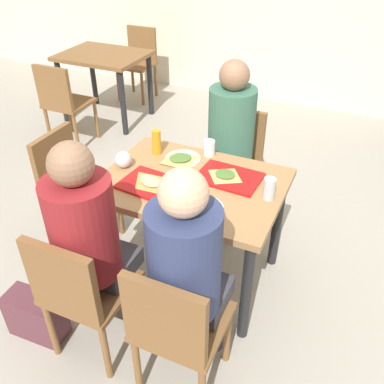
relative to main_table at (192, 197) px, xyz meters
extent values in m
cube|color=#9E998E|center=(0.00, 0.00, -0.64)|extent=(10.00, 10.00, 0.02)
cube|color=#9E7247|center=(0.00, 0.00, 0.09)|extent=(1.04, 0.77, 0.04)
cylinder|color=black|center=(-0.46, -0.32, -0.28)|extent=(0.06, 0.06, 0.69)
cylinder|color=black|center=(0.46, -0.32, -0.28)|extent=(0.06, 0.06, 0.69)
cylinder|color=black|center=(-0.46, 0.32, -0.28)|extent=(0.06, 0.06, 0.69)
cylinder|color=black|center=(0.46, 0.32, -0.28)|extent=(0.06, 0.06, 0.69)
cube|color=brown|center=(-0.26, -0.68, -0.20)|extent=(0.40, 0.40, 0.03)
cube|color=brown|center=(-0.26, -0.86, 0.01)|extent=(0.38, 0.04, 0.40)
cylinder|color=brown|center=(-0.43, -0.51, -0.42)|extent=(0.04, 0.04, 0.41)
cylinder|color=brown|center=(-0.09, -0.51, -0.42)|extent=(0.04, 0.04, 0.41)
cylinder|color=brown|center=(-0.43, -0.85, -0.42)|extent=(0.04, 0.04, 0.41)
cylinder|color=brown|center=(-0.09, -0.85, -0.42)|extent=(0.04, 0.04, 0.41)
cube|color=brown|center=(0.26, -0.68, -0.20)|extent=(0.40, 0.40, 0.03)
cube|color=brown|center=(0.26, -0.86, 0.01)|extent=(0.38, 0.04, 0.40)
cylinder|color=brown|center=(0.09, -0.51, -0.42)|extent=(0.04, 0.04, 0.41)
cylinder|color=brown|center=(0.43, -0.51, -0.42)|extent=(0.04, 0.04, 0.41)
cylinder|color=brown|center=(0.09, -0.85, -0.42)|extent=(0.04, 0.04, 0.41)
cube|color=brown|center=(0.00, 0.68, -0.20)|extent=(0.40, 0.40, 0.03)
cube|color=brown|center=(0.00, 0.86, 0.01)|extent=(0.38, 0.04, 0.40)
cylinder|color=brown|center=(0.17, 0.51, -0.42)|extent=(0.04, 0.04, 0.41)
cylinder|color=brown|center=(-0.17, 0.51, -0.42)|extent=(0.04, 0.04, 0.41)
cylinder|color=brown|center=(0.17, 0.85, -0.42)|extent=(0.04, 0.04, 0.41)
cylinder|color=brown|center=(-0.17, 0.85, -0.42)|extent=(0.04, 0.04, 0.41)
cube|color=brown|center=(-0.82, 0.00, -0.20)|extent=(0.40, 0.40, 0.03)
cube|color=brown|center=(-1.00, 0.00, 0.01)|extent=(0.04, 0.38, 0.40)
cylinder|color=brown|center=(-0.65, 0.17, -0.42)|extent=(0.04, 0.04, 0.41)
cylinder|color=brown|center=(-0.65, -0.17, -0.42)|extent=(0.04, 0.04, 0.41)
cylinder|color=brown|center=(-0.99, 0.17, -0.42)|extent=(0.04, 0.04, 0.41)
cylinder|color=brown|center=(-0.99, -0.17, -0.42)|extent=(0.04, 0.04, 0.41)
cylinder|color=#383842|center=(-0.34, -0.45, -0.41)|extent=(0.10, 0.10, 0.44)
cylinder|color=#383842|center=(-0.18, -0.45, -0.41)|extent=(0.10, 0.10, 0.44)
cube|color=#383842|center=(-0.26, -0.55, -0.14)|extent=(0.32, 0.28, 0.10)
cylinder|color=maroon|center=(-0.26, -0.66, 0.17)|extent=(0.32, 0.32, 0.52)
sphere|color=#8C664C|center=(-0.26, -0.66, 0.52)|extent=(0.20, 0.20, 0.20)
cylinder|color=#383842|center=(0.18, -0.45, -0.41)|extent=(0.10, 0.10, 0.44)
cylinder|color=#383842|center=(0.34, -0.45, -0.41)|extent=(0.10, 0.10, 0.44)
cube|color=#383842|center=(0.26, -0.55, -0.14)|extent=(0.32, 0.28, 0.10)
cylinder|color=navy|center=(0.26, -0.66, 0.17)|extent=(0.32, 0.32, 0.52)
sphere|color=#DBAD89|center=(0.26, -0.66, 0.52)|extent=(0.20, 0.20, 0.20)
cylinder|color=#383842|center=(0.08, 0.45, -0.41)|extent=(0.10, 0.10, 0.44)
cylinder|color=#383842|center=(-0.08, 0.45, -0.41)|extent=(0.10, 0.10, 0.44)
cube|color=#383842|center=(0.00, 0.55, -0.14)|extent=(0.32, 0.28, 0.10)
cylinder|color=#386651|center=(0.00, 0.66, 0.17)|extent=(0.32, 0.32, 0.52)
sphere|color=#8C664C|center=(0.00, 0.66, 0.52)|extent=(0.20, 0.20, 0.20)
cube|color=#B21414|center=(-0.18, -0.13, 0.12)|extent=(0.39, 0.30, 0.02)
cube|color=#B21414|center=(0.18, 0.11, 0.12)|extent=(0.37, 0.28, 0.02)
cylinder|color=white|center=(-0.16, 0.21, 0.11)|extent=(0.22, 0.22, 0.01)
cylinder|color=white|center=(0.16, -0.21, 0.11)|extent=(0.22, 0.22, 0.01)
pyramid|color=#C68C47|center=(-0.20, -0.13, 0.13)|extent=(0.25, 0.23, 0.01)
ellipsoid|color=#D8C67F|center=(-0.20, -0.13, 0.14)|extent=(0.17, 0.16, 0.01)
pyramid|color=#DBAD60|center=(0.16, 0.11, 0.13)|extent=(0.19, 0.18, 0.01)
ellipsoid|color=#4C7233|center=(0.16, 0.11, 0.14)|extent=(0.14, 0.13, 0.01)
pyramid|color=#DBAD60|center=(-0.16, 0.18, 0.12)|extent=(0.26, 0.25, 0.01)
ellipsoid|color=#4C7233|center=(-0.16, 0.18, 0.13)|extent=(0.18, 0.18, 0.01)
cylinder|color=white|center=(-0.03, 0.33, 0.16)|extent=(0.07, 0.07, 0.10)
cylinder|color=white|center=(0.03, -0.33, 0.16)|extent=(0.07, 0.07, 0.10)
cylinder|color=#B7BCC6|center=(0.44, 0.02, 0.17)|extent=(0.07, 0.07, 0.12)
cylinder|color=orange|center=(-0.34, 0.21, 0.19)|extent=(0.06, 0.06, 0.16)
sphere|color=silver|center=(-0.44, -0.02, 0.16)|extent=(0.10, 0.10, 0.10)
cube|color=#592D38|center=(-0.61, -0.78, -0.49)|extent=(0.33, 0.17, 0.28)
cube|color=brown|center=(-1.89, 1.89, 0.09)|extent=(0.90, 0.70, 0.04)
cylinder|color=black|center=(-2.28, 1.60, -0.28)|extent=(0.06, 0.06, 0.69)
cylinder|color=black|center=(-1.50, 1.60, -0.28)|extent=(0.06, 0.06, 0.69)
cylinder|color=black|center=(-2.28, 2.18, -0.28)|extent=(0.06, 0.06, 0.69)
cylinder|color=black|center=(-1.50, 2.18, -0.28)|extent=(0.06, 0.06, 0.69)
cube|color=brown|center=(-1.89, 1.24, -0.20)|extent=(0.40, 0.40, 0.03)
cube|color=brown|center=(-1.89, 1.06, 0.01)|extent=(0.38, 0.04, 0.40)
cylinder|color=brown|center=(-2.06, 1.41, -0.42)|extent=(0.04, 0.04, 0.41)
cylinder|color=brown|center=(-1.72, 1.41, -0.42)|extent=(0.04, 0.04, 0.41)
cylinder|color=brown|center=(-2.06, 1.07, -0.42)|extent=(0.04, 0.04, 0.41)
cylinder|color=brown|center=(-1.72, 1.07, -0.42)|extent=(0.04, 0.04, 0.41)
cube|color=brown|center=(-1.89, 2.54, -0.20)|extent=(0.40, 0.40, 0.03)
cube|color=brown|center=(-1.89, 2.72, 0.01)|extent=(0.38, 0.04, 0.40)
cylinder|color=brown|center=(-1.72, 2.37, -0.42)|extent=(0.04, 0.04, 0.41)
cylinder|color=brown|center=(-2.06, 2.37, -0.42)|extent=(0.04, 0.04, 0.41)
cylinder|color=brown|center=(-1.72, 2.71, -0.42)|extent=(0.04, 0.04, 0.41)
cylinder|color=brown|center=(-2.06, 2.71, -0.42)|extent=(0.04, 0.04, 0.41)
camera|label=1|loc=(0.82, -1.83, 1.41)|focal=39.06mm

